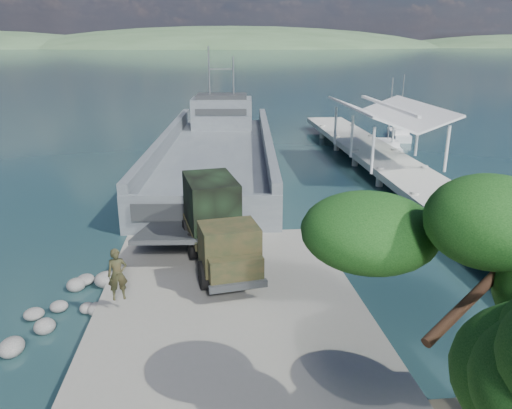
# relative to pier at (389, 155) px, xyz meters

# --- Properties ---
(ground) EXTENTS (1400.00, 1400.00, 0.00)m
(ground) POSITION_rel_pier_xyz_m (-13.00, -18.77, -1.60)
(ground) COLOR #1B3E42
(ground) RESTS_ON ground
(boat_ramp) EXTENTS (10.00, 18.00, 0.50)m
(boat_ramp) POSITION_rel_pier_xyz_m (-13.00, -19.77, -1.35)
(boat_ramp) COLOR gray
(boat_ramp) RESTS_ON ground
(shoreline_rocks) EXTENTS (3.20, 5.60, 0.90)m
(shoreline_rocks) POSITION_rel_pier_xyz_m (-19.20, -18.27, -1.60)
(shoreline_rocks) COLOR #5E5E5C
(shoreline_rocks) RESTS_ON ground
(distant_headlands) EXTENTS (1000.00, 240.00, 48.00)m
(distant_headlands) POSITION_rel_pier_xyz_m (37.00, 541.23, -1.60)
(distant_headlands) COLOR #395535
(distant_headlands) RESTS_ON ground
(pier) EXTENTS (6.40, 44.00, 6.10)m
(pier) POSITION_rel_pier_xyz_m (0.00, 0.00, 0.00)
(pier) COLOR #B1B1A6
(pier) RESTS_ON ground
(landing_craft) EXTENTS (11.00, 34.31, 10.04)m
(landing_craft) POSITION_rel_pier_xyz_m (-12.92, 3.32, -0.78)
(landing_craft) COLOR #50575E
(landing_craft) RESTS_ON ground
(military_truck) EXTENTS (3.46, 7.67, 3.43)m
(military_truck) POSITION_rel_pier_xyz_m (-13.36, -15.01, 0.61)
(military_truck) COLOR black
(military_truck) RESTS_ON boat_ramp
(soldier) EXTENTS (0.80, 0.62, 1.95)m
(soldier) POSITION_rel_pier_xyz_m (-17.06, -18.99, -0.13)
(soldier) COLOR black
(soldier) RESTS_ON boat_ramp
(sailboat_near) EXTENTS (2.50, 5.82, 6.86)m
(sailboat_near) POSITION_rel_pier_xyz_m (2.98, 8.28, -1.23)
(sailboat_near) COLOR silver
(sailboat_near) RESTS_ON ground
(sailboat_far) EXTENTS (2.67, 5.70, 6.69)m
(sailboat_far) POSITION_rel_pier_xyz_m (6.36, 14.18, -1.24)
(sailboat_far) COLOR silver
(sailboat_far) RESTS_ON ground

